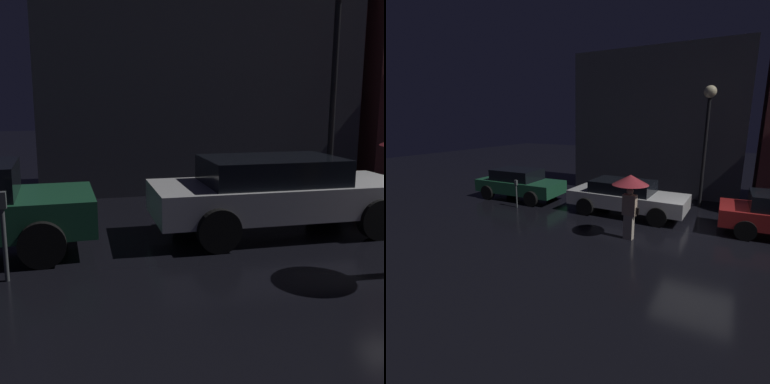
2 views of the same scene
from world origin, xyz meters
The scene contains 4 objects.
building_facade_left centered at (-3.07, 6.50, 3.54)m, with size 8.34×3.00×7.07m.
parked_car_white centered at (-2.94, 1.29, 0.74)m, with size 4.62×2.00×1.36m.
parking_meter centered at (-7.40, -0.04, 0.75)m, with size 0.12×0.10×1.21m.
street_lamp_near centered at (-0.43, 3.83, 3.74)m, with size 0.50×0.50×5.05m.
Camera 1 is at (-6.53, -6.50, 2.41)m, focal length 45.00 mm.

